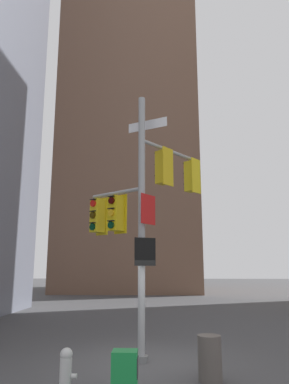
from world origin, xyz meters
TOP-DOWN VIEW (x-y plane):
  - ground at (0.00, 0.00)m, footprint 120.00×120.00m
  - building_mid_block at (-2.49, 27.43)m, footprint 13.11×13.11m
  - signal_pole_assembly at (0.02, 0.70)m, footprint 3.46×2.52m
  - fire_hydrant at (-1.26, -2.57)m, footprint 0.33×0.23m
  - newspaper_box at (-0.14, -2.93)m, footprint 0.45×0.36m
  - trash_bin at (1.51, -1.47)m, footprint 0.50×0.50m

SIDE VIEW (x-z plane):
  - ground at x=0.00m, z-range 0.00..0.00m
  - trash_bin at x=1.51m, z-range 0.00..0.91m
  - newspaper_box at x=-0.14m, z-range 0.00..0.91m
  - fire_hydrant at x=-1.26m, z-range 0.02..0.89m
  - signal_pole_assembly at x=0.02m, z-range 0.65..7.75m
  - building_mid_block at x=-2.49m, z-range 0.00..53.77m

